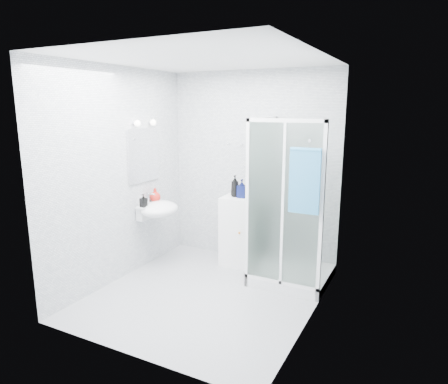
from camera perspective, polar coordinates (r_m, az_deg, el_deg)
The scene contains 12 objects.
room at distance 4.34m, azimuth -2.70°, elevation 1.14°, with size 2.40×2.60×2.60m.
shower_enclosure at distance 4.98m, azimuth 8.64°, elevation -7.72°, with size 0.90×0.95×2.00m.
wall_basin at distance 5.34m, azimuth -9.45°, elevation -2.45°, with size 0.46×0.56×0.35m.
mirror at distance 5.34m, azimuth -11.43°, elevation 5.15°, with size 0.02×0.60×0.70m, color white.
vanity_lights at distance 5.27m, azimuth -11.20°, elevation 9.66°, with size 0.10×0.40×0.08m.
wall_hooks at distance 5.51m, azimuth 1.53°, elevation 6.85°, with size 0.23×0.06×0.03m.
storage_cabinet at distance 5.44m, azimuth 1.89°, elevation -5.57°, with size 0.41×0.42×0.95m.
hand_towel at distance 4.28m, azimuth 11.45°, elevation 1.76°, with size 0.33×0.05×0.70m.
shampoo_bottle_a at distance 5.31m, azimuth 1.57°, elevation 0.87°, with size 0.11×0.11×0.29m, color black.
shampoo_bottle_b at distance 5.25m, azimuth 2.57°, elevation 0.50°, with size 0.11×0.11×0.25m, color #0B1244.
soap_dispenser_orange at distance 5.47m, azimuth -9.81°, elevation -0.41°, with size 0.15×0.15×0.19m, color red.
soap_dispenser_black at distance 5.21m, azimuth -11.44°, elevation -1.21°, with size 0.08×0.08×0.17m, color black.
Camera 1 is at (2.12, -3.69, 2.12)m, focal length 32.00 mm.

